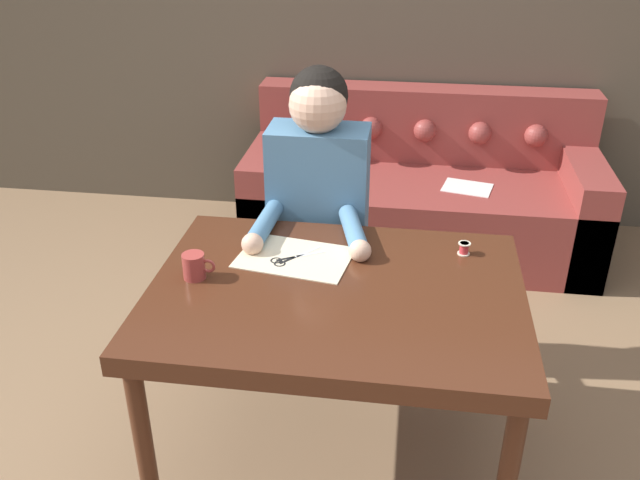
{
  "coord_description": "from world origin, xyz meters",
  "views": [
    {
      "loc": [
        0.35,
        -1.84,
        1.95
      ],
      "look_at": [
        0.06,
        0.2,
        0.85
      ],
      "focal_mm": 38.0,
      "sensor_mm": 36.0,
      "label": 1
    }
  ],
  "objects_px": {
    "thread_spool": "(464,248)",
    "person": "(318,221)",
    "dining_table": "(336,307)",
    "couch": "(420,195)",
    "mug": "(195,266)",
    "scissors": "(289,259)"
  },
  "relations": [
    {
      "from": "scissors",
      "to": "mug",
      "type": "distance_m",
      "value": 0.34
    },
    {
      "from": "dining_table",
      "to": "person",
      "type": "distance_m",
      "value": 0.62
    },
    {
      "from": "couch",
      "to": "scissors",
      "type": "bearing_deg",
      "value": -106.22
    },
    {
      "from": "dining_table",
      "to": "couch",
      "type": "xyz_separation_m",
      "value": [
        0.28,
        1.79,
        -0.37
      ]
    },
    {
      "from": "person",
      "to": "couch",
      "type": "bearing_deg",
      "value": 69.95
    },
    {
      "from": "thread_spool",
      "to": "dining_table",
      "type": "bearing_deg",
      "value": -145.57
    },
    {
      "from": "person",
      "to": "mug",
      "type": "distance_m",
      "value": 0.7
    },
    {
      "from": "person",
      "to": "thread_spool",
      "type": "xyz_separation_m",
      "value": [
        0.58,
        -0.31,
        0.08
      ]
    },
    {
      "from": "couch",
      "to": "scissors",
      "type": "height_order",
      "value": "couch"
    },
    {
      "from": "person",
      "to": "thread_spool",
      "type": "distance_m",
      "value": 0.66
    },
    {
      "from": "dining_table",
      "to": "person",
      "type": "relative_size",
      "value": 0.93
    },
    {
      "from": "person",
      "to": "mug",
      "type": "xyz_separation_m",
      "value": [
        -0.33,
        -0.61,
        0.11
      ]
    },
    {
      "from": "person",
      "to": "thread_spool",
      "type": "bearing_deg",
      "value": -28.42
    },
    {
      "from": "dining_table",
      "to": "thread_spool",
      "type": "xyz_separation_m",
      "value": [
        0.43,
        0.29,
        0.1
      ]
    },
    {
      "from": "couch",
      "to": "person",
      "type": "bearing_deg",
      "value": -110.05
    },
    {
      "from": "dining_table",
      "to": "mug",
      "type": "xyz_separation_m",
      "value": [
        -0.48,
        -0.0,
        0.12
      ]
    },
    {
      "from": "dining_table",
      "to": "person",
      "type": "height_order",
      "value": "person"
    },
    {
      "from": "couch",
      "to": "mug",
      "type": "relative_size",
      "value": 17.45
    },
    {
      "from": "thread_spool",
      "to": "person",
      "type": "bearing_deg",
      "value": 151.58
    },
    {
      "from": "couch",
      "to": "scissors",
      "type": "distance_m",
      "value": 1.76
    },
    {
      "from": "scissors",
      "to": "thread_spool",
      "type": "distance_m",
      "value": 0.63
    },
    {
      "from": "mug",
      "to": "thread_spool",
      "type": "xyz_separation_m",
      "value": [
        0.91,
        0.3,
        -0.02
      ]
    }
  ]
}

